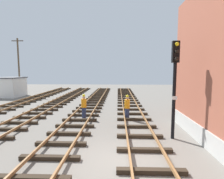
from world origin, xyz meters
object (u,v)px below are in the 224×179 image
Objects in this scene: parked_car_blue at (2,88)px; track_worker_distant at (84,106)px; control_hut at (11,87)px; signal_mast at (175,78)px; utility_pole_far at (19,65)px; track_worker_foreground at (127,107)px.

parked_car_blue is 2.25× the size of track_worker_distant.
control_hut is at bearing 138.60° from track_worker_distant.
control_hut is 0.90× the size of parked_car_blue.
signal_mast is at bearing -35.42° from track_worker_distant.
signal_mast reaches higher than control_hut.
control_hut is at bearing 140.34° from signal_mast.
utility_pole_far is 4.61× the size of track_worker_foreground.
control_hut is 0.44× the size of utility_pole_far.
track_worker_foreground is 3.33m from track_worker_distant.
track_worker_foreground is (-2.26, 3.74, -2.32)m from signal_mast.
signal_mast is 2.76× the size of track_worker_foreground.
signal_mast is at bearing -40.14° from parked_car_blue.
signal_mast is 28.13m from parked_car_blue.
track_worker_distant is (15.85, -14.10, 0.03)m from parked_car_blue.
track_worker_distant is at bearing -47.19° from utility_pole_far.
utility_pole_far is (-18.41, 17.81, 1.25)m from signal_mast.
track_worker_distant is at bearing -41.66° from parked_car_blue.
track_worker_foreground is at bearing -41.09° from utility_pole_far.
signal_mast reaches higher than track_worker_distant.
control_hut is 2.03× the size of track_worker_foreground.
parked_car_blue is 23.93m from track_worker_foreground.
signal_mast is 25.64m from utility_pole_far.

